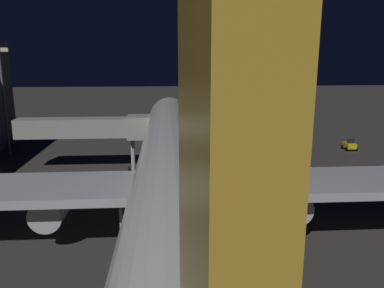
% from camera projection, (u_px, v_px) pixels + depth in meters
% --- Properties ---
extents(ground_plane, '(320.00, 320.00, 0.00)m').
position_uv_depth(ground_plane, '(172.00, 204.00, 40.94)').
color(ground_plane, '#383533').
extents(airliner_at_gate, '(53.36, 66.38, 18.33)m').
position_uv_depth(airliner_at_gate, '(173.00, 175.00, 31.21)').
color(airliner_at_gate, silver).
rests_on(airliner_at_gate, ground_plane).
extents(jet_bridge, '(17.88, 3.40, 7.61)m').
position_uv_depth(jet_bridge, '(96.00, 128.00, 51.09)').
color(jet_bridge, '#9E9E99').
rests_on(jet_bridge, ground_plane).
extents(apron_floodlight_mast, '(2.90, 0.50, 16.60)m').
position_uv_depth(apron_floodlight_mast, '(3.00, 94.00, 59.11)').
color(apron_floodlight_mast, '#59595E').
rests_on(apron_floodlight_mast, ground_plane).
extents(pushback_tug, '(1.86, 2.24, 1.95)m').
position_uv_depth(pushback_tug, '(350.00, 145.00, 64.18)').
color(pushback_tug, yellow).
rests_on(pushback_tug, ground_plane).
extents(baggage_container_near_belt, '(1.85, 1.74, 1.49)m').
position_uv_depth(baggage_container_near_belt, '(269.00, 148.00, 62.78)').
color(baggage_container_near_belt, '#B7BABF').
rests_on(baggage_container_near_belt, ground_plane).
extents(baggage_container_mid_row, '(1.89, 1.60, 1.62)m').
position_uv_depth(baggage_container_mid_row, '(205.00, 143.00, 65.57)').
color(baggage_container_mid_row, '#B7BABF').
rests_on(baggage_container_mid_row, ground_plane).
extents(baggage_container_far_row, '(1.84, 1.79, 1.47)m').
position_uv_depth(baggage_container_far_row, '(289.00, 149.00, 61.82)').
color(baggage_container_far_row, '#B7BABF').
rests_on(baggage_container_far_row, ground_plane).
extents(ground_crew_near_nose_gear, '(0.40, 0.40, 1.91)m').
position_uv_depth(ground_crew_near_nose_gear, '(258.00, 142.00, 65.26)').
color(ground_crew_near_nose_gear, black).
rests_on(ground_crew_near_nose_gear, ground_plane).
extents(ground_crew_by_belt_loader, '(0.40, 0.40, 1.67)m').
position_uv_depth(ground_crew_by_belt_loader, '(221.00, 143.00, 65.47)').
color(ground_crew_by_belt_loader, black).
rests_on(ground_crew_by_belt_loader, ground_plane).
extents(ground_crew_marshaller_fwd, '(0.40, 0.40, 1.69)m').
position_uv_depth(ground_crew_marshaller_fwd, '(236.00, 143.00, 65.18)').
color(ground_crew_marshaller_fwd, black).
rests_on(ground_crew_marshaller_fwd, ground_plane).
extents(ground_crew_under_port_wing, '(0.40, 0.40, 1.72)m').
position_uv_depth(ground_crew_under_port_wing, '(270.00, 143.00, 65.14)').
color(ground_crew_under_port_wing, black).
rests_on(ground_crew_under_port_wing, ground_plane).
extents(traffic_cone_nose_port, '(0.36, 0.36, 0.55)m').
position_uv_depth(traffic_cone_nose_port, '(183.00, 149.00, 63.52)').
color(traffic_cone_nose_port, orange).
rests_on(traffic_cone_nose_port, ground_plane).
extents(traffic_cone_nose_starboard, '(0.36, 0.36, 0.55)m').
position_uv_depth(traffic_cone_nose_starboard, '(156.00, 150.00, 63.23)').
color(traffic_cone_nose_starboard, orange).
rests_on(traffic_cone_nose_starboard, ground_plane).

